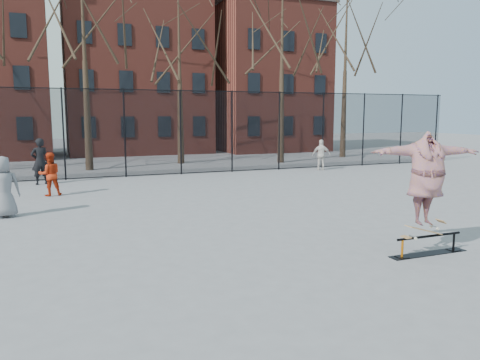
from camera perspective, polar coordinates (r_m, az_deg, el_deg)
name	(u,v)px	position (r m, az deg, el deg)	size (l,w,h in m)	color
ground	(280,250)	(10.15, 4.96, -8.44)	(100.00, 100.00, 0.00)	slate
skate_rail	(429,247)	(10.51, 22.00, -7.53)	(1.84, 0.28, 0.40)	black
skateboard	(423,233)	(10.34, 21.46, -6.05)	(0.90, 0.22, 0.11)	olive
skater	(426,185)	(10.15, 21.75, -0.55)	(2.33, 0.63, 1.90)	#703A92
bystander_grey	(4,187)	(14.57, -26.86, -0.75)	(0.84, 0.55, 1.73)	slate
bystander_black	(40,161)	(20.79, -23.20, 2.10)	(0.69, 0.45, 1.90)	black
bystander_red	(50,174)	(17.77, -22.17, 0.66)	(0.75, 0.58, 1.54)	#B22B0F
bystander_white	(321,155)	(24.36, 9.89, 3.03)	(0.92, 0.38, 1.57)	silver
fence	(155,132)	(22.14, -10.31, 5.82)	(34.03, 0.07, 4.00)	black
tree_row	(132,28)	(26.55, -13.00, 17.59)	(33.66, 7.46, 10.67)	black
rowhouses	(127,69)	(35.21, -13.58, 13.05)	(29.00, 7.00, 13.00)	maroon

